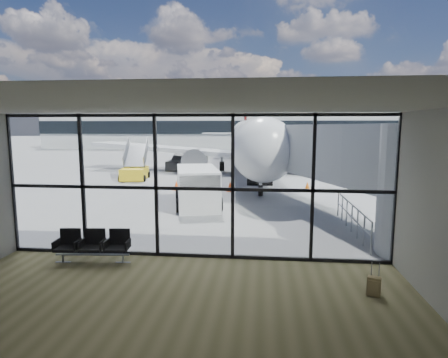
% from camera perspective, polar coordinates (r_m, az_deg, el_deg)
% --- Properties ---
extents(ground, '(220.00, 220.00, 0.00)m').
position_cam_1_polar(ground, '(51.44, 3.64, 3.36)').
color(ground, slate).
rests_on(ground, ground).
extents(lounge_shell, '(12.02, 8.01, 4.51)m').
position_cam_1_polar(lounge_shell, '(6.92, -11.94, -4.21)').
color(lounge_shell, brown).
rests_on(lounge_shell, ground).
extents(glass_curtain_wall, '(12.10, 0.12, 4.50)m').
position_cam_1_polar(glass_curtain_wall, '(11.58, -4.59, -1.23)').
color(glass_curtain_wall, white).
rests_on(glass_curtain_wall, ground).
extents(jet_bridge, '(8.00, 16.50, 4.33)m').
position_cam_1_polar(jet_bridge, '(18.57, 14.65, 3.58)').
color(jet_bridge, '#AEB2B4').
rests_on(jet_bridge, ground).
extents(apron_railing, '(0.06, 5.46, 1.11)m').
position_cam_1_polar(apron_railing, '(15.51, 18.92, -5.04)').
color(apron_railing, gray).
rests_on(apron_railing, ground).
extents(far_terminal, '(80.00, 12.20, 11.00)m').
position_cam_1_polar(far_terminal, '(73.26, 3.93, 8.01)').
color(far_terminal, '#A3A39F').
rests_on(far_terminal, ground).
extents(tree_0, '(4.95, 4.95, 7.12)m').
position_cam_1_polar(tree_0, '(95.65, -23.72, 7.60)').
color(tree_0, '#382619').
rests_on(tree_0, ground).
extents(tree_1, '(5.61, 5.61, 8.07)m').
position_cam_1_polar(tree_1, '(92.84, -20.49, 8.16)').
color(tree_1, '#382619').
rests_on(tree_1, ground).
extents(tree_2, '(6.27, 6.27, 9.03)m').
position_cam_1_polar(tree_2, '(90.36, -17.06, 8.72)').
color(tree_2, '#382619').
rests_on(tree_2, ground).
extents(tree_3, '(4.95, 4.95, 7.12)m').
position_cam_1_polar(tree_3, '(88.18, -13.41, 8.07)').
color(tree_3, '#382619').
rests_on(tree_3, ground).
extents(tree_4, '(5.61, 5.61, 8.07)m').
position_cam_1_polar(tree_4, '(86.39, -9.62, 8.60)').
color(tree_4, '#382619').
rests_on(tree_4, ground).
extents(tree_5, '(6.27, 6.27, 9.03)m').
position_cam_1_polar(tree_5, '(85.00, -5.68, 9.10)').
color(tree_5, '#382619').
rests_on(tree_5, ground).
extents(seating_row, '(2.24, 0.81, 0.99)m').
position_cam_1_polar(seating_row, '(12.24, -19.25, -9.31)').
color(seating_row, gray).
rests_on(seating_row, ground).
extents(suitcase, '(0.36, 0.31, 0.85)m').
position_cam_1_polar(suitcase, '(10.11, 21.89, -14.92)').
color(suitcase, olive).
rests_on(suitcase, ground).
extents(airliner, '(30.80, 35.75, 9.21)m').
position_cam_1_polar(airliner, '(35.83, 4.03, 5.86)').
color(airliner, silver).
rests_on(airliner, ground).
extents(service_van, '(3.04, 4.91, 1.99)m').
position_cam_1_polar(service_van, '(19.40, -4.07, -1.18)').
color(service_van, silver).
rests_on(service_van, ground).
extents(belt_loader, '(1.48, 3.55, 1.62)m').
position_cam_1_polar(belt_loader, '(35.85, -7.36, 2.20)').
color(belt_loader, black).
rests_on(belt_loader, ground).
extents(mobile_stairs, '(2.39, 3.91, 2.60)m').
position_cam_1_polar(mobile_stairs, '(30.12, -13.42, 1.11)').
color(mobile_stairs, gold).
rests_on(mobile_stairs, ground).
extents(traffic_cone_a, '(0.43, 0.43, 0.62)m').
position_cam_1_polar(traffic_cone_a, '(24.60, -7.26, -1.00)').
color(traffic_cone_a, '#FF510D').
rests_on(traffic_cone_a, ground).
extents(traffic_cone_b, '(0.45, 0.45, 0.64)m').
position_cam_1_polar(traffic_cone_b, '(23.91, 0.94, -1.17)').
color(traffic_cone_b, '#FF460D').
rests_on(traffic_cone_b, ground).
extents(traffic_cone_c, '(0.40, 0.40, 0.57)m').
position_cam_1_polar(traffic_cone_c, '(24.97, 12.58, -1.05)').
color(traffic_cone_c, '#D05B0A').
rests_on(traffic_cone_c, ground).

